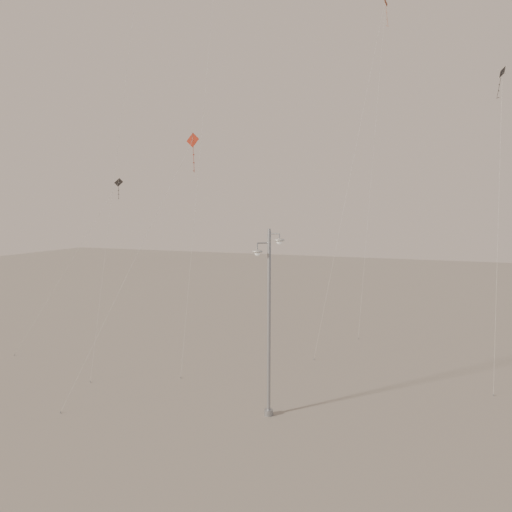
% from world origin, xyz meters
% --- Properties ---
extents(ground, '(160.00, 160.00, 0.00)m').
position_xyz_m(ground, '(0.00, 0.00, 0.00)').
color(ground, gray).
rests_on(ground, ground).
extents(street_lamp, '(1.50, 0.92, 9.35)m').
position_xyz_m(street_lamp, '(0.50, -0.46, 4.98)').
color(street_lamp, '#999CA1').
rests_on(street_lamp, ground).
extents(kite_1, '(0.75, 7.53, 30.37)m').
position_xyz_m(kite_1, '(-6.68, 7.99, 21.88)').
color(kite_1, '#2D2825').
rests_on(kite_1, ground).
extents(kite_3, '(5.05, 6.07, 14.46)m').
position_xyz_m(kite_3, '(-5.63, 0.74, 11.40)').
color(kite_3, '#9C2816').
rests_on(kite_3, ground).
extents(kite_4, '(0.40, 2.79, 18.28)m').
position_xyz_m(kite_4, '(11.11, 8.34, 13.88)').
color(kite_4, '#2D2825').
rests_on(kite_4, ground).
extents(kite_5, '(0.64, 9.76, 29.29)m').
position_xyz_m(kite_5, '(2.49, 23.08, 22.52)').
color(kite_5, '#933918').
rests_on(kite_5, ground).
extents(kite_6, '(6.64, 4.03, 12.41)m').
position_xyz_m(kite_6, '(-14.70, 5.47, 9.14)').
color(kite_6, '#2D2825').
rests_on(kite_6, ground).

